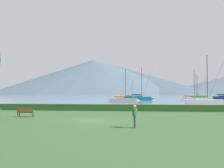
{
  "coord_description": "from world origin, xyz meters",
  "views": [
    {
      "loc": [
        4.3,
        -20.82,
        2.53
      ],
      "look_at": [
        -4.3,
        59.83,
        5.61
      ],
      "focal_mm": 36.67,
      "sensor_mm": 36.0,
      "label": 1
    }
  ],
  "objects": [
    {
      "name": "hedge_line",
      "position": [
        0.0,
        11.0,
        0.45
      ],
      "size": [
        80.0,
        1.2,
        0.89
      ],
      "primitive_type": "cube",
      "color": "#284C23",
      "rests_on": "ground_plane"
    },
    {
      "name": "sailboat_slip_2",
      "position": [
        18.04,
        26.98,
        0.69
      ],
      "size": [
        8.47,
        3.4,
        10.19
      ],
      "rotation": [
        0.0,
        0.0,
        -0.13
      ],
      "color": "white",
      "rests_on": "harbor_water"
    },
    {
      "name": "ground_plane",
      "position": [
        0.0,
        0.0,
        0.0
      ],
      "size": [
        1000.0,
        1000.0,
        0.0
      ],
      "primitive_type": "plane",
      "color": "#385B33"
    },
    {
      "name": "sailboat_slip_7",
      "position": [
        1.17,
        36.27,
        0.63
      ],
      "size": [
        7.77,
        2.43,
        8.48
      ],
      "rotation": [
        0.0,
        0.0,
        -0.02
      ],
      "color": "#9E9EA3",
      "rests_on": "harbor_water"
    },
    {
      "name": "distant_hill_central_peak",
      "position": [
        -44.1,
        367.74,
        26.22
      ],
      "size": [
        343.4,
        343.4,
        52.43
      ],
      "primitive_type": "cone",
      "color": "#425666",
      "rests_on": "ground_plane"
    },
    {
      "name": "distant_hill_east_ridge",
      "position": [
        -61.87,
        334.98,
        27.57
      ],
      "size": [
        304.3,
        304.3,
        55.13
      ],
      "primitive_type": "cone",
      "color": "#4C6070",
      "rests_on": "ground_plane"
    },
    {
      "name": "park_bench_near_path",
      "position": [
        -7.22,
        2.01,
        0.53
      ],
      "size": [
        1.81,
        0.55,
        0.95
      ],
      "rotation": [
        0.0,
        0.0,
        -0.04
      ],
      "color": "brown",
      "rests_on": "ground_plane"
    },
    {
      "name": "sailboat_slip_5",
      "position": [
        2.16,
        74.29,
        0.56
      ],
      "size": [
        6.82,
        2.16,
        7.97
      ],
      "rotation": [
        0.0,
        0.0,
        -0.03
      ],
      "color": "black",
      "rests_on": "harbor_water"
    },
    {
      "name": "sailboat_slip_10",
      "position": [
        20.71,
        48.21,
        0.63
      ],
      "size": [
        7.8,
        3.44,
        9.32
      ],
      "rotation": [
        0.0,
        0.0,
        -0.18
      ],
      "color": "white",
      "rests_on": "harbor_water"
    },
    {
      "name": "sailboat_slip_1",
      "position": [
        23.87,
        58.63,
        0.64
      ],
      "size": [
        7.75,
        2.33,
        8.76
      ],
      "rotation": [
        0.0,
        0.0,
        -0.01
      ],
      "color": "red",
      "rests_on": "harbor_water"
    },
    {
      "name": "person_standing_walker",
      "position": [
        4.18,
        -4.27,
        0.97
      ],
      "size": [
        0.36,
        0.57,
        1.65
      ],
      "rotation": [
        0.0,
        0.0,
        -0.05
      ],
      "color": "#2D3347",
      "rests_on": "ground_plane"
    },
    {
      "name": "sailboat_slip_11",
      "position": [
        28.29,
        73.74,
        0.67
      ],
      "size": [
        8.28,
        3.59,
        9.05
      ],
      "rotation": [
        0.0,
        0.0,
        -0.18
      ],
      "color": "gold",
      "rests_on": "harbor_water"
    },
    {
      "name": "harbor_water",
      "position": [
        0.0,
        137.0,
        0.0
      ],
      "size": [
        320.0,
        246.0,
        0.0
      ],
      "primitive_type": "cube",
      "color": "slate",
      "rests_on": "ground_plane"
    },
    {
      "name": "sailboat_slip_6",
      "position": [
        5.54,
        55.12,
        0.74
      ],
      "size": [
        9.06,
        3.39,
        10.91
      ],
      "rotation": [
        0.0,
        0.0,
        -0.1
      ],
      "color": "#19707A",
      "rests_on": "harbor_water"
    }
  ]
}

